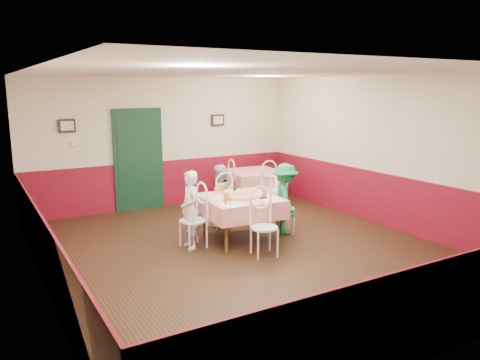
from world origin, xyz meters
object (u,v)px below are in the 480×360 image
chair_far (220,204)px  beer_bottle (235,186)px  main_table (240,219)px  chair_left (193,221)px  glass_b (264,194)px  glass_a (226,198)px  diner_far (219,196)px  chair_second_a (224,188)px  diner_left (190,210)px  glass_c (222,189)px  diner_right (285,199)px  second_table (254,188)px  pizza (243,197)px  wallet (263,198)px  chair_second_b (273,191)px  chair_near (264,228)px  chair_right (283,209)px

chair_far → beer_bottle: bearing=96.7°
main_table → chair_left: (-0.85, 0.06, 0.08)m
main_table → glass_b: size_ratio=9.65×
main_table → glass_a: (-0.39, -0.22, 0.46)m
beer_bottle → diner_far: diner_far is taller
glass_a → chair_left: bearing=148.4°
chair_second_a → diner_left: size_ratio=0.71×
chair_second_a → glass_c: bearing=-23.1°
diner_right → main_table: bearing=104.5°
chair_far → diner_left: size_ratio=0.71×
chair_second_a → glass_c: chair_second_a is taller
second_table → chair_second_a: 0.75m
beer_bottle → chair_left: bearing=-160.2°
pizza → second_table: bearing=54.0°
chair_far → chair_second_a: same height
beer_bottle → wallet: beer_bottle is taller
chair_far → pizza: chair_far is taller
wallet → chair_left: bearing=166.6°
second_table → chair_second_b: bearing=-90.0°
glass_c → diner_right: 1.15m
chair_second_b → beer_bottle: bearing=-141.7°
main_table → diner_left: bearing=176.0°
main_table → beer_bottle: (0.13, 0.41, 0.49)m
chair_far → beer_bottle: size_ratio=4.49×
second_table → wallet: wallet is taller
chair_near → pizza: bearing=96.5°
chair_far → chair_right: bearing=128.4°
chair_near → glass_c: size_ratio=6.95×
chair_right → diner_right: 0.19m
main_table → second_table: size_ratio=1.09×
chair_second_b → wallet: size_ratio=8.18×
glass_a → diner_left: (-0.51, 0.29, -0.20)m
glass_a → wallet: bearing=-6.0°
second_table → glass_c: bearing=-136.0°
chair_second_b → diner_right: bearing=-109.0°
beer_bottle → pizza: bearing=-103.9°
second_table → glass_a: (-1.93, -2.26, 0.46)m
second_table → glass_a: glass_a is taller
chair_near → glass_a: 0.80m
glass_b → chair_left: bearing=165.7°
glass_a → beer_bottle: beer_bottle is taller
pizza → chair_right: bearing=0.5°
glass_b → diner_far: size_ratio=0.11×
glass_c → diner_right: diner_right is taller
chair_near → glass_a: (-0.33, 0.62, 0.39)m
chair_left → chair_right: same height
chair_near → pizza: 0.85m
chair_near → chair_second_a: bearing=85.4°
pizza → glass_a: 0.43m
chair_left → wallet: 1.23m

